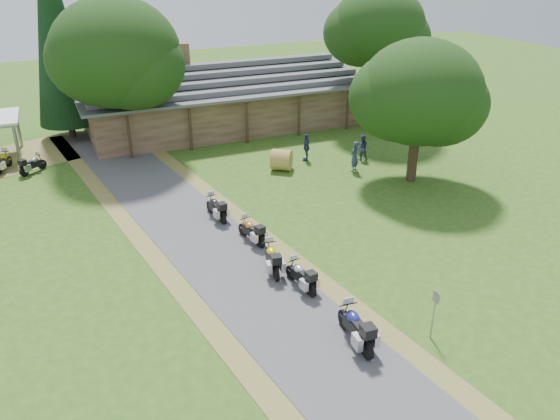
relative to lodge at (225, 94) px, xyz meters
name	(u,v)px	position (x,y,z in m)	size (l,w,h in m)	color
ground	(285,319)	(-6.00, -24.00, -2.45)	(120.00, 120.00, 0.00)	#2D5116
driveway	(235,269)	(-6.50, -20.00, -2.45)	(46.00, 46.00, 0.00)	#4C4C4F
lodge	(225,94)	(0.00, 0.00, 0.00)	(21.40, 9.40, 4.90)	brown
motorcycle_row_a	(356,325)	(-4.36, -26.19, -1.73)	(2.11, 0.69, 1.44)	navy
motorcycle_row_b	(301,274)	(-4.57, -22.40, -1.83)	(1.80, 0.59, 1.23)	#A2A5A9
motorcycle_row_c	(272,257)	(-5.10, -20.76, -1.80)	(1.91, 0.62, 1.31)	yellow
motorcycle_row_d	(251,230)	(-4.97, -18.05, -1.84)	(1.79, 0.58, 1.22)	#CA6A25
motorcycle_row_e	(216,207)	(-5.69, -15.05, -1.81)	(1.86, 0.61, 1.27)	black
motorcycle_carport_a	(2,161)	(-15.51, -3.47, -1.82)	(1.85, 0.61, 1.27)	#CBBC06
motorcycle_carport_b	(32,163)	(-13.87, -4.56, -1.87)	(1.71, 0.56, 1.17)	slate
person_a	(355,154)	(3.98, -12.23, -1.35)	(0.63, 0.45, 2.21)	navy
person_b	(362,145)	(5.46, -10.73, -1.48)	(0.55, 0.40, 1.95)	navy
person_c	(306,145)	(2.17, -9.37, -1.40)	(0.60, 0.43, 2.10)	navy
hay_bale	(282,160)	(0.04, -10.25, -1.81)	(1.28, 1.28, 1.17)	olive
sign_post	(434,315)	(-1.81, -27.04, -1.49)	(0.34, 0.06, 1.91)	gray
oak_lodge_left	(118,74)	(-8.06, -3.53, 2.83)	(7.91, 7.91, 10.56)	#17320F
oak_lodge_right	(377,47)	(9.79, -5.07, 3.51)	(6.54, 6.54, 11.92)	#17320F
oak_driveway	(418,110)	(6.25, -14.89, 1.74)	(6.81, 6.81, 8.37)	#17320F
cedar_near	(56,34)	(-11.06, 1.88, 4.67)	(4.07, 4.07, 14.24)	black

